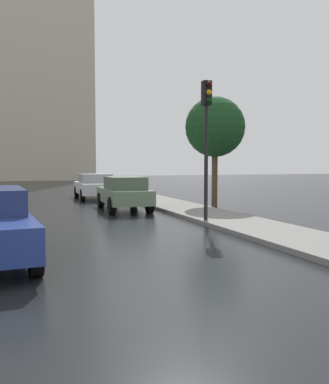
{
  "coord_description": "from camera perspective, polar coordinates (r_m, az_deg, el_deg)",
  "views": [
    {
      "loc": [
        -1.48,
        -5.29,
        1.94
      ],
      "look_at": [
        2.4,
        5.72,
        1.15
      ],
      "focal_mm": 39.43,
      "sensor_mm": 36.0,
      "label": 1
    }
  ],
  "objects": [
    {
      "name": "car_white_near_kerb",
      "position": [
        23.24,
        -9.42,
        0.82
      ],
      "size": [
        1.95,
        4.22,
        1.38
      ],
      "rotation": [
        0.0,
        0.0,
        -0.03
      ],
      "color": "silver",
      "rests_on": "ground"
    },
    {
      "name": "car_green_mid_road",
      "position": [
        17.35,
        -5.5,
        -0.12
      ],
      "size": [
        1.81,
        3.99,
        1.4
      ],
      "rotation": [
        0.0,
        0.0,
        -0.03
      ],
      "color": "slate",
      "rests_on": "ground"
    },
    {
      "name": "distant_tower",
      "position": [
        55.11,
        -17.68,
        16.06
      ],
      "size": [
        14.82,
        10.18,
        27.48
      ],
      "color": "beige",
      "rests_on": "ground"
    },
    {
      "name": "street_tree_near",
      "position": [
        19.14,
        6.84,
        8.67
      ],
      "size": [
        2.67,
        2.67,
        4.9
      ],
      "color": "#4C3823",
      "rests_on": "ground"
    },
    {
      "name": "traffic_light",
      "position": [
        13.34,
        5.72,
        9.09
      ],
      "size": [
        0.26,
        0.39,
        4.35
      ],
      "color": "black",
      "rests_on": "sidewalk_strip"
    },
    {
      "name": "ground",
      "position": [
        5.82,
        -3.73,
        -15.56
      ],
      "size": [
        120.0,
        120.0,
        0.0
      ],
      "primitive_type": "plane",
      "color": "black"
    }
  ]
}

